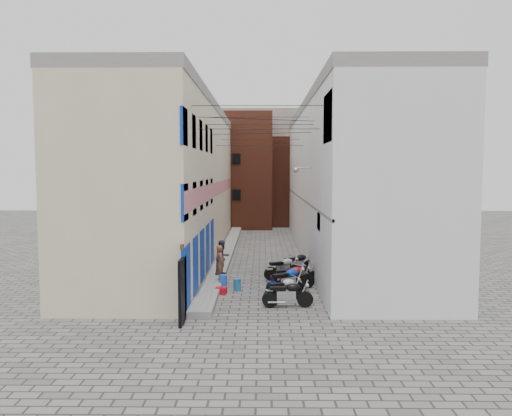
{
  "coord_description": "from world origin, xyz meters",
  "views": [
    {
      "loc": [
        0.13,
        -16.73,
        5.15
      ],
      "look_at": [
        -0.2,
        10.75,
        3.0
      ],
      "focal_mm": 35.0,
      "sensor_mm": 36.0,
      "label": 1
    }
  ],
  "objects_px": {
    "motorcycle_b": "(284,288)",
    "water_jug_near": "(237,285)",
    "motorcycle_d": "(292,275)",
    "motorcycle_e": "(301,273)",
    "motorcycle_g": "(297,262)",
    "person_b": "(223,257)",
    "person_a": "(220,263)",
    "motorcycle_f": "(283,266)",
    "red_crate": "(221,291)",
    "motorcycle_a": "(288,293)",
    "motorcycle_c": "(288,279)",
    "water_jug_far": "(223,281)"
  },
  "relations": [
    {
      "from": "motorcycle_a",
      "to": "motorcycle_f",
      "type": "relative_size",
      "value": 0.96
    },
    {
      "from": "motorcycle_d",
      "to": "person_b",
      "type": "height_order",
      "value": "person_b"
    },
    {
      "from": "motorcycle_a",
      "to": "water_jug_far",
      "type": "height_order",
      "value": "motorcycle_a"
    },
    {
      "from": "motorcycle_f",
      "to": "motorcycle_g",
      "type": "height_order",
      "value": "motorcycle_f"
    },
    {
      "from": "motorcycle_a",
      "to": "water_jug_near",
      "type": "distance_m",
      "value": 3.26
    },
    {
      "from": "motorcycle_a",
      "to": "motorcycle_d",
      "type": "height_order",
      "value": "motorcycle_d"
    },
    {
      "from": "motorcycle_e",
      "to": "motorcycle_f",
      "type": "distance_m",
      "value": 1.3
    },
    {
      "from": "motorcycle_d",
      "to": "red_crate",
      "type": "distance_m",
      "value": 3.16
    },
    {
      "from": "motorcycle_d",
      "to": "motorcycle_e",
      "type": "relative_size",
      "value": 1.13
    },
    {
      "from": "motorcycle_b",
      "to": "motorcycle_c",
      "type": "xyz_separation_m",
      "value": [
        0.19,
        1.09,
        0.11
      ]
    },
    {
      "from": "motorcycle_c",
      "to": "person_b",
      "type": "height_order",
      "value": "person_b"
    },
    {
      "from": "motorcycle_f",
      "to": "water_jug_near",
      "type": "distance_m",
      "value": 3.12
    },
    {
      "from": "motorcycle_d",
      "to": "person_a",
      "type": "height_order",
      "value": "person_a"
    },
    {
      "from": "person_b",
      "to": "water_jug_near",
      "type": "height_order",
      "value": "person_b"
    },
    {
      "from": "person_a",
      "to": "motorcycle_f",
      "type": "bearing_deg",
      "value": -75.88
    },
    {
      "from": "red_crate",
      "to": "motorcycle_f",
      "type": "bearing_deg",
      "value": 47.51
    },
    {
      "from": "motorcycle_f",
      "to": "water_jug_far",
      "type": "distance_m",
      "value": 3.27
    },
    {
      "from": "motorcycle_g",
      "to": "red_crate",
      "type": "bearing_deg",
      "value": -65.89
    },
    {
      "from": "water_jug_far",
      "to": "water_jug_near",
      "type": "bearing_deg",
      "value": -37.8
    },
    {
      "from": "motorcycle_e",
      "to": "motorcycle_a",
      "type": "bearing_deg",
      "value": -25.16
    },
    {
      "from": "motorcycle_d",
      "to": "motorcycle_e",
      "type": "height_order",
      "value": "motorcycle_d"
    },
    {
      "from": "motorcycle_f",
      "to": "motorcycle_d",
      "type": "bearing_deg",
      "value": -20.32
    },
    {
      "from": "red_crate",
      "to": "water_jug_near",
      "type": "bearing_deg",
      "value": 43.13
    },
    {
      "from": "red_crate",
      "to": "person_a",
      "type": "bearing_deg",
      "value": 95.84
    },
    {
      "from": "motorcycle_b",
      "to": "water_jug_near",
      "type": "xyz_separation_m",
      "value": [
        -1.93,
        1.6,
        -0.26
      ]
    },
    {
      "from": "motorcycle_a",
      "to": "person_b",
      "type": "xyz_separation_m",
      "value": [
        -2.79,
        4.65,
        0.5
      ]
    },
    {
      "from": "motorcycle_c",
      "to": "motorcycle_f",
      "type": "height_order",
      "value": "motorcycle_c"
    },
    {
      "from": "water_jug_near",
      "to": "motorcycle_d",
      "type": "bearing_deg",
      "value": 8.49
    },
    {
      "from": "motorcycle_a",
      "to": "person_b",
      "type": "bearing_deg",
      "value": -150.52
    },
    {
      "from": "motorcycle_a",
      "to": "motorcycle_e",
      "type": "distance_m",
      "value": 3.91
    },
    {
      "from": "motorcycle_d",
      "to": "motorcycle_b",
      "type": "bearing_deg",
      "value": -22.99
    },
    {
      "from": "motorcycle_d",
      "to": "motorcycle_g",
      "type": "relative_size",
      "value": 1.01
    },
    {
      "from": "motorcycle_b",
      "to": "motorcycle_d",
      "type": "distance_m",
      "value": 2.0
    },
    {
      "from": "motorcycle_e",
      "to": "motorcycle_d",
      "type": "bearing_deg",
      "value": -39.25
    },
    {
      "from": "motorcycle_d",
      "to": "motorcycle_f",
      "type": "relative_size",
      "value": 1.0
    },
    {
      "from": "motorcycle_c",
      "to": "motorcycle_b",
      "type": "bearing_deg",
      "value": -46.07
    },
    {
      "from": "motorcycle_b",
      "to": "person_a",
      "type": "xyz_separation_m",
      "value": [
        -2.71,
        2.48,
        0.52
      ]
    },
    {
      "from": "motorcycle_d",
      "to": "red_crate",
      "type": "height_order",
      "value": "motorcycle_d"
    },
    {
      "from": "motorcycle_c",
      "to": "water_jug_near",
      "type": "height_order",
      "value": "motorcycle_c"
    },
    {
      "from": "motorcycle_g",
      "to": "person_b",
      "type": "height_order",
      "value": "person_b"
    },
    {
      "from": "motorcycle_d",
      "to": "red_crate",
      "type": "relative_size",
      "value": 4.51
    },
    {
      "from": "motorcycle_e",
      "to": "red_crate",
      "type": "height_order",
      "value": "motorcycle_e"
    },
    {
      "from": "motorcycle_a",
      "to": "motorcycle_c",
      "type": "xyz_separation_m",
      "value": [
        0.11,
        2.04,
        0.07
      ]
    },
    {
      "from": "motorcycle_b",
      "to": "water_jug_near",
      "type": "bearing_deg",
      "value": -156.53
    },
    {
      "from": "red_crate",
      "to": "motorcycle_b",
      "type": "bearing_deg",
      "value": -21.51
    },
    {
      "from": "motorcycle_f",
      "to": "motorcycle_g",
      "type": "distance_m",
      "value": 1.37
    },
    {
      "from": "motorcycle_e",
      "to": "water_jug_near",
      "type": "distance_m",
      "value": 3.08
    },
    {
      "from": "motorcycle_g",
      "to": "person_a",
      "type": "bearing_deg",
      "value": -79.71
    },
    {
      "from": "person_b",
      "to": "water_jug_near",
      "type": "distance_m",
      "value": 2.38
    },
    {
      "from": "motorcycle_b",
      "to": "person_b",
      "type": "bearing_deg",
      "value": -170.54
    }
  ]
}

